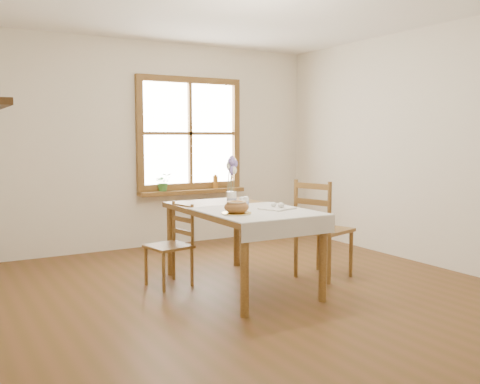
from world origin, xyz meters
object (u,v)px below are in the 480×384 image
Objects in this scene: chair_right at (324,228)px; bread_plate at (237,213)px; chair_left at (169,245)px; flower_vase at (232,198)px; dining_table at (240,217)px.

bread_plate is at bearing 86.10° from chair_right.
chair_right is (1.47, -0.48, 0.10)m from chair_left.
chair_right is at bearing -28.56° from flower_vase.
flower_vase is (0.35, 0.72, 0.04)m from bread_plate.
chair_right is 9.02× the size of flower_vase.
chair_left is 3.21× the size of bread_plate.
dining_table is at bearing 56.10° from bread_plate.
chair_right reaches higher than dining_table.
dining_table is at bearing 66.09° from chair_right.
chair_left is 0.78m from flower_vase.
dining_table is 2.04× the size of chair_left.
bread_plate is 0.80m from flower_vase.
dining_table is at bearing -106.35° from flower_vase.
dining_table is 14.59× the size of flower_vase.
dining_table is 0.93m from chair_right.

